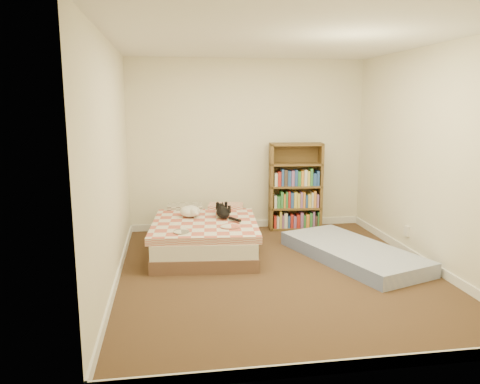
{
  "coord_description": "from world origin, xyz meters",
  "views": [
    {
      "loc": [
        -1.18,
        -4.83,
        1.86
      ],
      "look_at": [
        -0.38,
        0.3,
        0.87
      ],
      "focal_mm": 35.0,
      "sensor_mm": 36.0,
      "label": 1
    }
  ],
  "objects": [
    {
      "name": "room",
      "position": [
        0.0,
        0.0,
        1.2
      ],
      "size": [
        3.51,
        4.01,
        2.51
      ],
      "color": "#42301C",
      "rests_on": "ground"
    },
    {
      "name": "bed",
      "position": [
        -0.74,
        0.95,
        0.21
      ],
      "size": [
        1.41,
        1.85,
        0.47
      ],
      "rotation": [
        0.0,
        0.0,
        -0.09
      ],
      "color": "brown",
      "rests_on": "room"
    },
    {
      "name": "bookshelf",
      "position": [
        0.68,
        1.81,
        0.49
      ],
      "size": [
        0.8,
        0.33,
        1.29
      ],
      "rotation": [
        0.0,
        0.0,
        -0.09
      ],
      "color": "#503B1B",
      "rests_on": "room"
    },
    {
      "name": "floor_mattress",
      "position": [
        1.0,
        0.31,
        0.08
      ],
      "size": [
        1.4,
        2.04,
        0.17
      ],
      "primitive_type": "cube",
      "rotation": [
        0.0,
        0.0,
        0.33
      ],
      "color": "#6C7DB5",
      "rests_on": "room"
    },
    {
      "name": "black_cat",
      "position": [
        -0.49,
        1.02,
        0.49
      ],
      "size": [
        0.22,
        0.66,
        0.15
      ],
      "rotation": [
        0.0,
        0.0,
        0.05
      ],
      "color": "black",
      "rests_on": "bed"
    },
    {
      "name": "white_dog",
      "position": [
        -0.9,
        1.07,
        0.49
      ],
      "size": [
        0.35,
        0.37,
        0.14
      ],
      "rotation": [
        0.0,
        0.0,
        -0.36
      ],
      "color": "white",
      "rests_on": "bed"
    }
  ]
}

